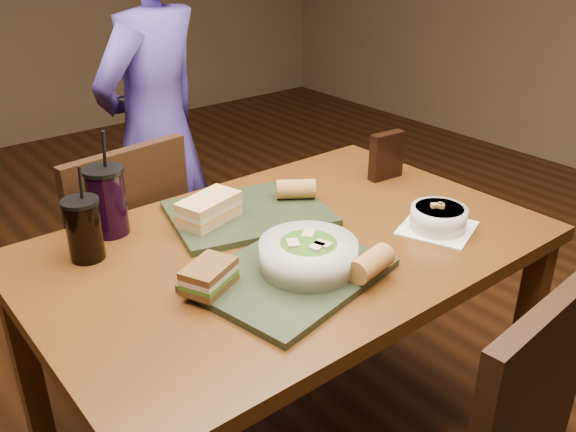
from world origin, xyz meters
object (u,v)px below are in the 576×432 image
object	(u,v)px
chair_far	(125,262)
tray_far	(249,213)
sandwich_far	(209,209)
chip_bag	(386,156)
cup_berry	(107,201)
tray_near	(291,275)
cup_cola	(84,229)
diner	(156,133)
baguette_far	(296,189)
dining_table	(288,271)
baguette_near	(371,264)
salad_bowl	(308,253)
sandwich_near	(209,276)
soup_bowl	(438,217)

from	to	relation	value
chair_far	tray_far	size ratio (longest dim) A/B	2.17
sandwich_far	chip_bag	xyz separation A→B (m)	(0.62, -0.06, 0.02)
sandwich_far	cup_berry	xyz separation A→B (m)	(-0.22, 0.13, 0.04)
tray_near	tray_far	size ratio (longest dim) A/B	1.00
sandwich_far	cup_cola	distance (m)	0.33
diner	baguette_far	distance (m)	0.80
tray_far	baguette_far	size ratio (longest dim) A/B	3.77
dining_table	baguette_far	bearing A→B (deg)	45.43
chip_bag	tray_far	bearing A→B (deg)	-179.58
chair_far	baguette_near	distance (m)	0.92
tray_far	baguette_far	distance (m)	0.16
tray_far	salad_bowl	bearing A→B (deg)	-102.11
sandwich_near	cup_cola	bearing A→B (deg)	114.27
dining_table	chair_far	xyz separation A→B (m)	(-0.21, 0.57, -0.15)
chair_far	diner	size ratio (longest dim) A/B	0.60
tray_far	cup_berry	size ratio (longest dim) A/B	1.50
sandwich_near	baguette_near	bearing A→B (deg)	-30.73
chair_far	sandwich_near	bearing A→B (deg)	-96.61
chip_bag	chair_far	bearing A→B (deg)	154.56
dining_table	tray_far	xyz separation A→B (m)	(0.00, 0.18, 0.10)
cup_berry	chip_bag	xyz separation A→B (m)	(0.84, -0.19, -0.02)
dining_table	baguette_far	size ratio (longest dim) A/B	11.67
chair_far	salad_bowl	world-z (taller)	chair_far
baguette_far	soup_bowl	bearing A→B (deg)	-62.00
sandwich_far	baguette_near	xyz separation A→B (m)	(0.13, -0.46, -0.00)
tray_near	soup_bowl	world-z (taller)	soup_bowl
soup_bowl	cup_berry	size ratio (longest dim) A/B	0.83
cup_berry	diner	bearing A→B (deg)	53.56
tray_near	baguette_near	bearing A→B (deg)	-43.06
chair_far	baguette_far	bearing A→B (deg)	-47.34
dining_table	diner	xyz separation A→B (m)	(0.14, 0.96, 0.10)
tray_far	cup_cola	distance (m)	0.45
dining_table	diner	world-z (taller)	diner
salad_bowl	cup_berry	bearing A→B (deg)	118.80
cup_cola	cup_berry	bearing A→B (deg)	42.17
chip_bag	tray_near	bearing A→B (deg)	-149.74
cup_berry	salad_bowl	bearing A→B (deg)	-61.20
chip_bag	dining_table	bearing A→B (deg)	-159.53
diner	sandwich_far	bearing A→B (deg)	48.17
baguette_far	cup_cola	size ratio (longest dim) A/B	0.46
baguette_near	cup_cola	size ratio (longest dim) A/B	0.48
tray_near	cup_cola	world-z (taller)	cup_cola
baguette_far	chip_bag	bearing A→B (deg)	-4.70
salad_bowl	chair_far	bearing A→B (deg)	101.38
baguette_far	dining_table	bearing A→B (deg)	-134.57
chair_far	baguette_near	size ratio (longest dim) A/B	7.94
chair_far	tray_near	distance (m)	0.77
diner	tray_near	distance (m)	1.14
soup_bowl	sandwich_near	xyz separation A→B (m)	(-0.64, 0.11, 0.01)
tray_near	sandwich_far	bearing A→B (deg)	90.47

